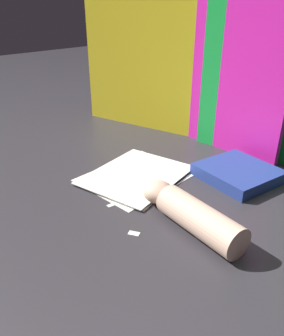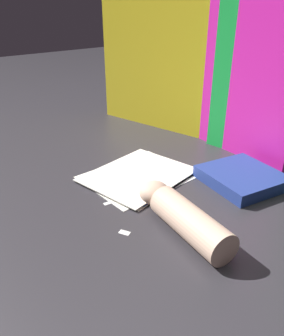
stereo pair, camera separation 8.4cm
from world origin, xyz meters
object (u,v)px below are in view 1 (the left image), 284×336
Objects in this scene: scissors at (146,196)px; hand_forearm at (189,213)px; paper_stack at (138,175)px; book_closed at (238,173)px.

hand_forearm reaches higher than scissors.
scissors is at bearing -39.79° from paper_stack.
book_closed is at bearing 37.42° from paper_stack.
paper_stack is at bearing -142.58° from book_closed.
hand_forearm is (0.16, -0.03, 0.03)m from scissors.
hand_forearm reaches higher than paper_stack.
hand_forearm is (0.02, -0.31, 0.02)m from book_closed.
hand_forearm reaches higher than book_closed.
scissors is at bearing -118.00° from book_closed.
paper_stack is 0.31m from book_closed.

